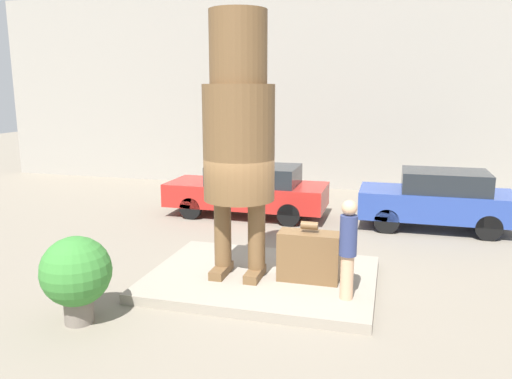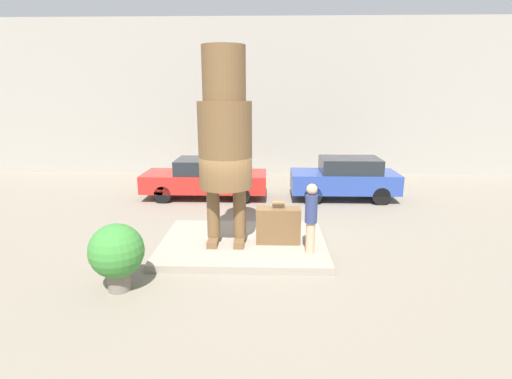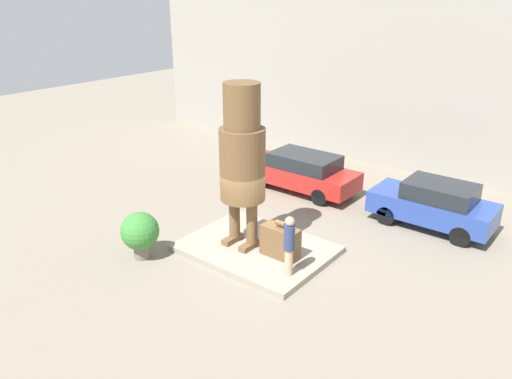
{
  "view_description": "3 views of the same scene",
  "coord_description": "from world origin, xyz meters",
  "px_view_note": "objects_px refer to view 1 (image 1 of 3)",
  "views": [
    {
      "loc": [
        2.35,
        -9.07,
        3.8
      ],
      "look_at": [
        -0.11,
        -0.06,
        1.9
      ],
      "focal_mm": 35.0,
      "sensor_mm": 36.0,
      "label": 1
    },
    {
      "loc": [
        0.67,
        -10.1,
        4.16
      ],
      "look_at": [
        0.35,
        0.05,
        1.6
      ],
      "focal_mm": 28.0,
      "sensor_mm": 36.0,
      "label": 2
    },
    {
      "loc": [
        8.41,
        -10.73,
        7.6
      ],
      "look_at": [
        0.18,
        -0.25,
        2.19
      ],
      "focal_mm": 35.0,
      "sensor_mm": 36.0,
      "label": 3
    }
  ],
  "objects_px": {
    "parked_car_blue": "(438,199)",
    "giant_suitcase": "(309,256)",
    "tourist": "(348,246)",
    "parked_car_red": "(249,189)",
    "statue_figure": "(239,126)",
    "planter_pot": "(76,273)"
  },
  "relations": [
    {
      "from": "tourist",
      "to": "parked_car_red",
      "type": "relative_size",
      "value": 0.37
    },
    {
      "from": "giant_suitcase",
      "to": "planter_pot",
      "type": "bearing_deg",
      "value": -145.18
    },
    {
      "from": "tourist",
      "to": "parked_car_blue",
      "type": "xyz_separation_m",
      "value": [
        1.92,
        5.78,
        -0.3
      ]
    },
    {
      "from": "parked_car_blue",
      "to": "planter_pot",
      "type": "xyz_separation_m",
      "value": [
        -6.12,
        -7.47,
        -0.0
      ]
    },
    {
      "from": "statue_figure",
      "to": "parked_car_red",
      "type": "distance_m",
      "value": 5.82
    },
    {
      "from": "statue_figure",
      "to": "planter_pot",
      "type": "height_order",
      "value": "statue_figure"
    },
    {
      "from": "parked_car_blue",
      "to": "planter_pot",
      "type": "relative_size",
      "value": 2.76
    },
    {
      "from": "giant_suitcase",
      "to": "tourist",
      "type": "distance_m",
      "value": 1.15
    },
    {
      "from": "tourist",
      "to": "parked_car_red",
      "type": "distance_m",
      "value": 6.77
    },
    {
      "from": "parked_car_red",
      "to": "statue_figure",
      "type": "bearing_deg",
      "value": 104.24
    },
    {
      "from": "statue_figure",
      "to": "planter_pot",
      "type": "bearing_deg",
      "value": -131.63
    },
    {
      "from": "statue_figure",
      "to": "giant_suitcase",
      "type": "xyz_separation_m",
      "value": [
        1.36,
        0.06,
        -2.44
      ]
    },
    {
      "from": "tourist",
      "to": "giant_suitcase",
      "type": "bearing_deg",
      "value": 138.59
    },
    {
      "from": "parked_car_red",
      "to": "tourist",
      "type": "bearing_deg",
      "value": 120.78
    },
    {
      "from": "statue_figure",
      "to": "parked_car_blue",
      "type": "height_order",
      "value": "statue_figure"
    },
    {
      "from": "tourist",
      "to": "statue_figure",
      "type": "bearing_deg",
      "value": 163.71
    },
    {
      "from": "parked_car_blue",
      "to": "giant_suitcase",
      "type": "bearing_deg",
      "value": 62.08
    },
    {
      "from": "giant_suitcase",
      "to": "parked_car_blue",
      "type": "xyz_separation_m",
      "value": [
        2.7,
        5.09,
        0.19
      ]
    },
    {
      "from": "giant_suitcase",
      "to": "planter_pot",
      "type": "distance_m",
      "value": 4.18
    },
    {
      "from": "planter_pot",
      "to": "parked_car_red",
      "type": "bearing_deg",
      "value": 84.32
    },
    {
      "from": "tourist",
      "to": "parked_car_red",
      "type": "height_order",
      "value": "tourist"
    },
    {
      "from": "statue_figure",
      "to": "parked_car_blue",
      "type": "distance_m",
      "value": 6.94
    }
  ]
}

